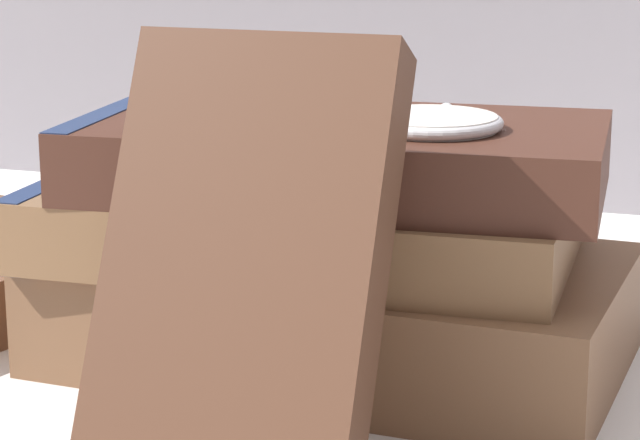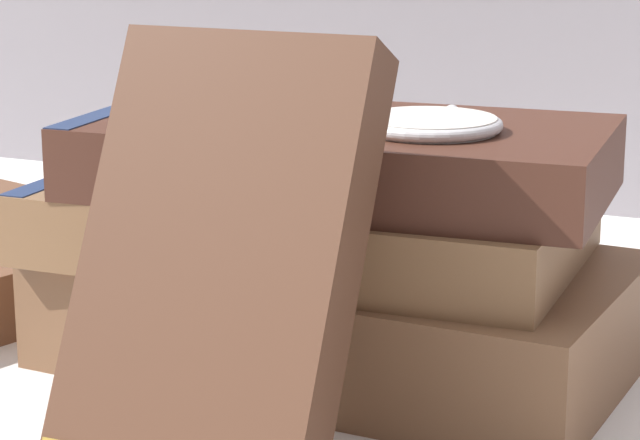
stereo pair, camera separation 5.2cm
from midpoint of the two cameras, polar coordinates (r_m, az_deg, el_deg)
name	(u,v)px [view 2 (the right image)]	position (r m, az deg, el deg)	size (l,w,h in m)	color
ground_plane	(292,386)	(0.57, 1.41, -7.13)	(3.00, 3.00, 0.00)	silver
book_flat_bottom	(330,308)	(0.59, 2.94, -3.80)	(0.25, 0.16, 0.05)	brown
book_flat_middle	(298,219)	(0.58, 1.62, 0.00)	(0.23, 0.14, 0.03)	brown
book_flat_top	(331,156)	(0.56, 3.11, 2.71)	(0.23, 0.13, 0.03)	#422319
book_leaning_front	(216,278)	(0.46, -1.24, -2.53)	(0.10, 0.10, 0.16)	#4C2D1E
pocket_watch	(430,124)	(0.54, 7.46, 4.06)	(0.06, 0.06, 0.01)	silver
reading_glasses	(331,261)	(0.75, 2.46, -1.77)	(0.11, 0.08, 0.00)	#ADADB2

